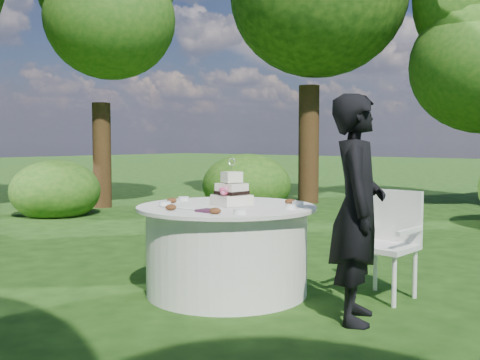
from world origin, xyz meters
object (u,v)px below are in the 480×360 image
(cake, at_px, (231,193))
(chair, at_px, (390,236))
(guest, at_px, (357,208))
(napkins, at_px, (207,211))
(table, at_px, (227,249))

(cake, distance_m, chair, 1.40)
(guest, distance_m, cake, 1.20)
(napkins, distance_m, guest, 1.18)
(cake, relative_size, chair, 0.46)
(cake, bearing_deg, chair, 34.38)
(table, xyz_separation_m, cake, (0.04, 0.02, 0.50))
(cake, bearing_deg, table, -151.60)
(guest, relative_size, cake, 4.04)
(guest, xyz_separation_m, table, (-1.24, -0.03, -0.45))
(table, relative_size, cake, 3.76)
(table, bearing_deg, guest, 1.27)
(chair, bearing_deg, table, -145.81)
(table, distance_m, chair, 1.40)
(table, bearing_deg, napkins, -69.79)
(guest, bearing_deg, cake, 63.80)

